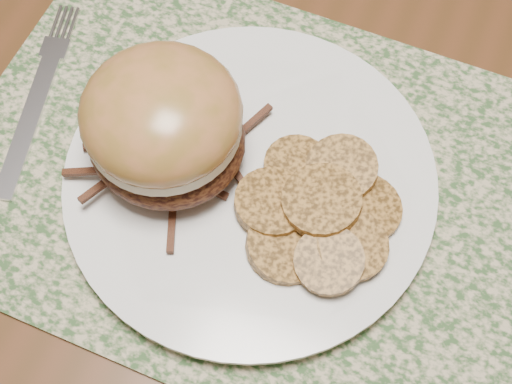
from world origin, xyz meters
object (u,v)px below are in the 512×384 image
at_px(fork, 39,95).
at_px(dinner_plate, 250,181).
at_px(dining_table, 147,122).
at_px(pork_sandwich, 163,124).

bearing_deg(fork, dinner_plate, -16.07).
bearing_deg(dinner_plate, fork, 177.64).
height_order(dinner_plate, fork, dinner_plate).
relative_size(dinner_plate, fork, 1.41).
height_order(dining_table, pork_sandwich, pork_sandwich).
xyz_separation_m(dinner_plate, pork_sandwich, (-0.06, -0.01, 0.05)).
distance_m(dining_table, pork_sandwich, 0.17).
distance_m(dinner_plate, fork, 0.19).
xyz_separation_m(pork_sandwich, fork, (-0.13, 0.01, -0.06)).
bearing_deg(dining_table, pork_sandwich, -45.06).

